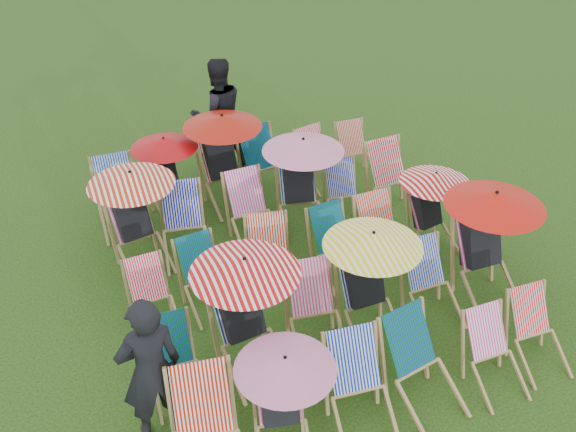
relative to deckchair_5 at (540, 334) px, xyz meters
name	(u,v)px	position (x,y,z in m)	size (l,w,h in m)	color
ground	(305,284)	(-1.91, 2.22, -0.42)	(100.00, 100.00, 0.00)	black
deckchair_1	(283,405)	(-3.10, 0.00, 0.19)	(0.98, 1.04, 1.16)	#9C7A49
deckchair_2	(362,391)	(-2.26, -0.03, 0.06)	(0.72, 0.95, 0.97)	#9C7A49
deckchair_3	(425,368)	(-1.52, -0.02, 0.08)	(0.83, 1.03, 1.00)	#9C7A49
deckchair_4	(497,356)	(-0.66, -0.09, 0.00)	(0.56, 0.78, 0.84)	#9C7A49
deckchair_5	(540,334)	(0.00, 0.00, 0.00)	(0.58, 0.80, 0.84)	#9C7A49
deckchair_6	(175,365)	(-3.92, 1.07, 0.00)	(0.58, 0.79, 0.84)	#9C7A49
deckchair_7	(247,314)	(-3.06, 1.18, 0.33)	(1.20, 1.29, 1.43)	#9C7A49
deckchair_8	(316,313)	(-2.23, 1.19, 0.06)	(0.74, 0.95, 0.95)	#9C7A49
deckchair_9	(371,283)	(-1.54, 1.17, 0.30)	(1.15, 1.20, 1.37)	#9C7A49
deckchair_10	(433,285)	(-0.69, 1.13, 0.04)	(0.63, 0.86, 0.92)	#9C7A49
deckchair_11	(489,244)	(0.15, 1.24, 0.35)	(1.23, 1.27, 1.46)	#9C7A49
deckchair_12	(152,299)	(-3.92, 2.21, -0.01)	(0.58, 0.78, 0.82)	#9C7A49
deckchair_13	(206,278)	(-3.22, 2.32, 0.01)	(0.67, 0.86, 0.87)	#9C7A49
deckchair_14	(271,260)	(-2.36, 2.33, 0.04)	(0.77, 0.96, 0.93)	#9C7A49
deckchair_15	(339,248)	(-1.43, 2.23, 0.04)	(0.71, 0.92, 0.93)	#9C7A49
deckchair_16	(385,236)	(-0.75, 2.22, 0.05)	(0.66, 0.90, 0.95)	#9C7A49
deckchair_17	(434,210)	(0.08, 2.35, 0.19)	(0.97, 1.06, 1.15)	#9C7A49
deckchair_18	(136,218)	(-3.82, 3.53, 0.30)	(1.16, 1.26, 1.37)	#9C7A49
deckchair_19	(184,226)	(-3.21, 3.45, 0.07)	(0.77, 0.98, 0.97)	#9C7A49
deckchair_20	(252,211)	(-2.21, 3.45, 0.06)	(0.68, 0.92, 0.96)	#9C7A49
deckchair_21	(301,183)	(-1.44, 3.51, 0.32)	(1.18, 1.26, 1.40)	#9C7A49
deckchair_22	(345,194)	(-0.75, 3.45, 0.00)	(0.65, 0.83, 0.83)	#9C7A49
deckchair_23	(395,181)	(0.06, 3.37, 0.10)	(0.74, 0.99, 1.03)	#9C7A49
deckchair_24	(119,197)	(-3.92, 4.50, 0.08)	(0.67, 0.93, 1.00)	#9C7A49
deckchair_25	(167,174)	(-3.15, 4.66, 0.21)	(1.00, 1.09, 1.19)	#9C7A49
deckchair_26	(224,159)	(-2.26, 4.59, 0.33)	(1.20, 1.29, 1.43)	#9C7A49
deckchair_27	(266,166)	(-1.61, 4.54, 0.09)	(0.79, 1.02, 1.03)	#9C7A49
deckchair_28	(319,159)	(-0.67, 4.56, 0.02)	(0.73, 0.90, 0.87)	#9C7A49
deckchair_29	(356,152)	(0.01, 4.56, 0.00)	(0.58, 0.80, 0.84)	#9C7A49
person_left	(150,370)	(-4.21, 0.67, 0.45)	(0.63, 0.42, 1.74)	black
person_rear	(218,114)	(-2.01, 5.72, 0.54)	(0.94, 0.73, 1.93)	black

